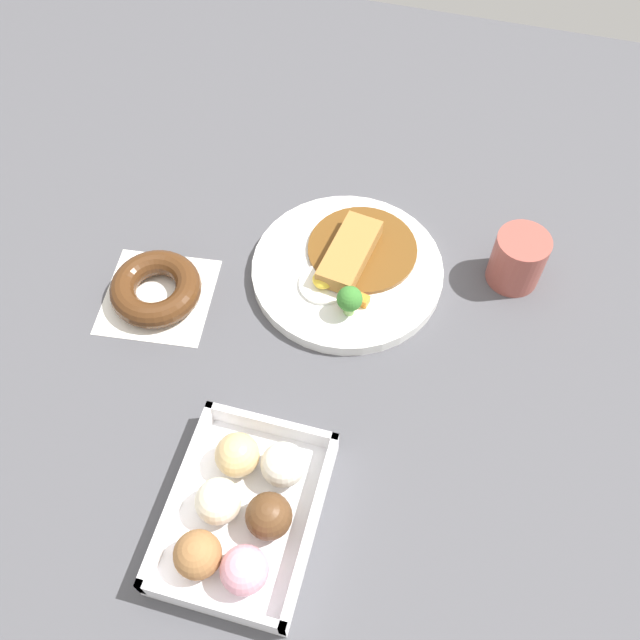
{
  "coord_description": "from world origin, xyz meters",
  "views": [
    {
      "loc": [
        -0.39,
        -0.12,
        0.75
      ],
      "look_at": [
        0.07,
        0.01,
        0.03
      ],
      "focal_mm": 38.88,
      "sensor_mm": 36.0,
      "label": 1
    }
  ],
  "objects_px": {
    "donut_box": "(244,511)",
    "coffee_mug": "(518,259)",
    "chocolate_ring_donut": "(156,289)",
    "curry_plate": "(348,268)"
  },
  "relations": [
    {
      "from": "donut_box",
      "to": "coffee_mug",
      "type": "height_order",
      "value": "coffee_mug"
    },
    {
      "from": "coffee_mug",
      "to": "donut_box",
      "type": "bearing_deg",
      "value": 149.21
    },
    {
      "from": "chocolate_ring_donut",
      "to": "coffee_mug",
      "type": "height_order",
      "value": "coffee_mug"
    },
    {
      "from": "curry_plate",
      "to": "coffee_mug",
      "type": "distance_m",
      "value": 0.22
    },
    {
      "from": "chocolate_ring_donut",
      "to": "coffee_mug",
      "type": "bearing_deg",
      "value": -70.91
    },
    {
      "from": "coffee_mug",
      "to": "chocolate_ring_donut",
      "type": "bearing_deg",
      "value": 109.09
    },
    {
      "from": "donut_box",
      "to": "chocolate_ring_donut",
      "type": "height_order",
      "value": "donut_box"
    },
    {
      "from": "curry_plate",
      "to": "chocolate_ring_donut",
      "type": "relative_size",
      "value": 1.64
    },
    {
      "from": "curry_plate",
      "to": "coffee_mug",
      "type": "bearing_deg",
      "value": -76.02
    },
    {
      "from": "curry_plate",
      "to": "chocolate_ring_donut",
      "type": "xyz_separation_m",
      "value": [
        -0.1,
        0.23,
        0.0
      ]
    }
  ]
}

